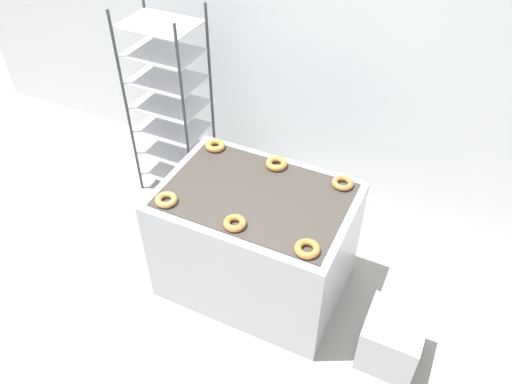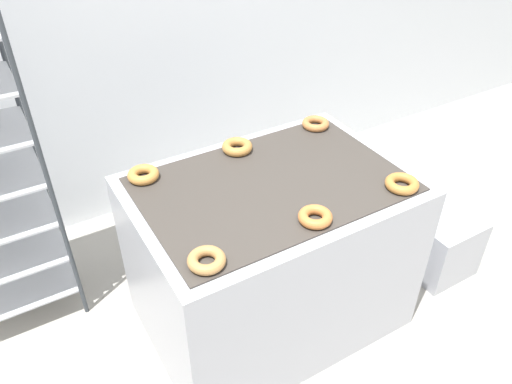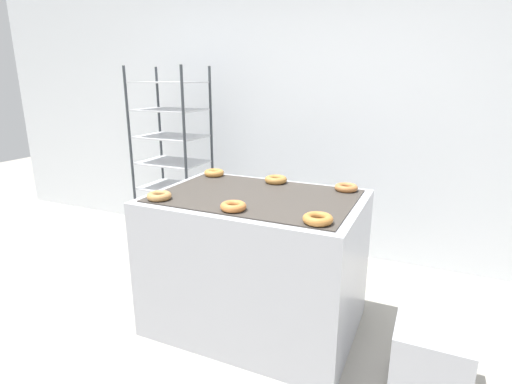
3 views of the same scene
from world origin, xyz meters
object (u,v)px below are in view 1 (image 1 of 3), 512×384
Objects in this scene: glaze_bin at (391,340)px; donut_far_center at (277,164)px; donut_far_right at (343,183)px; donut_far_left at (215,146)px; donut_near_left at (166,200)px; donut_near_center at (235,223)px; donut_near_right at (307,249)px; fryer_machine at (256,241)px; baking_rack_cart at (170,105)px.

donut_far_center is at bearing 153.94° from glaze_bin.
donut_far_left is at bearing 179.87° from donut_far_right.
donut_far_left is (-0.00, 0.68, 0.00)m from donut_near_left.
donut_near_center and donut_near_right have the same top height.
donut_near_right reaches higher than fryer_machine.
donut_near_left and donut_near_center have the same top height.
fryer_machine is 1.16m from glaze_bin.
glaze_bin is 2.50× the size of donut_far_center.
fryer_machine is 0.59m from donut_near_center.
fryer_machine reaches higher than glaze_bin.
baking_rack_cart reaches higher than donut_far_center.
baking_rack_cart is 1.31m from donut_near_left.
fryer_machine is at bearing 146.19° from donut_near_right.
donut_near_right is 0.68m from donut_far_right.
donut_near_right is (1.70, -1.11, 0.06)m from baking_rack_cart.
donut_near_left reaches higher than donut_far_right.
baking_rack_cart is at bearing 122.28° from donut_near_left.
donut_far_left is at bearing 179.66° from donut_far_center.
donut_far_center is at bearing -179.92° from donut_far_right.
donut_far_left is 0.51m from donut_far_center.
baking_rack_cart is at bearing 147.20° from fryer_machine.
fryer_machine is 0.76× the size of baking_rack_cart.
glaze_bin is 2.63× the size of donut_far_left.
donut_far_left is 0.99× the size of donut_far_right.
donut_near_left is 0.84m from donut_far_center.
donut_near_center is 0.83m from donut_far_right.
baking_rack_cart reaches higher than glaze_bin.
baking_rack_cart is at bearing 146.90° from donut_near_right.
donut_far_left reaches higher than glaze_bin.
glaze_bin is at bearing -10.16° from fryer_machine.
donut_far_left is 0.95× the size of donut_far_center.
baking_rack_cart is 11.82× the size of donut_near_center.
baking_rack_cart is 11.11× the size of donut_near_right.
baking_rack_cart reaches higher than donut_near_center.
donut_near_right is 0.84m from donut_far_center.
baking_rack_cart is at bearing 148.27° from donut_far_left.
donut_near_center is (0.51, 0.00, 0.00)m from donut_near_left.
donut_near_left is 1.21m from donut_far_right.
donut_far_center reaches higher than donut_far_right.
donut_far_left is at bearing 127.48° from donut_near_center.
fryer_machine is at bearing -32.80° from baking_rack_cart.
fryer_machine is 8.83× the size of donut_far_left.
donut_near_left is at bearing -175.34° from glaze_bin.
donut_far_left is (0.69, -0.43, 0.06)m from baking_rack_cart.
donut_near_right is 1.22m from donut_far_left.
donut_far_left is 1.01m from donut_far_right.
donut_far_left is (-1.62, 0.54, 0.75)m from glaze_bin.
baking_rack_cart reaches higher than donut_far_right.
baking_rack_cart reaches higher than donut_near_right.
fryer_machine is 0.78m from donut_far_left.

